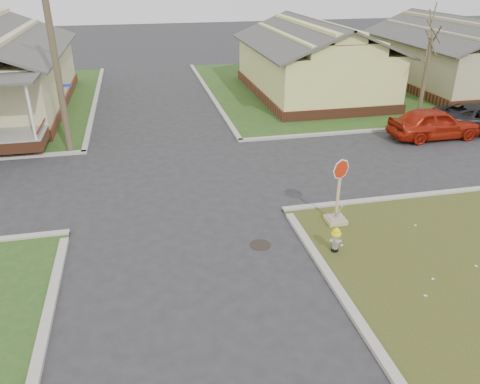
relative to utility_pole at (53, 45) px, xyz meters
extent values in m
plane|color=#28282A|center=(4.20, -8.90, -4.66)|extent=(120.00, 120.00, 0.00)
cube|color=#26491A|center=(26.20, 9.10, -4.64)|extent=(37.00, 19.00, 0.05)
cylinder|color=black|center=(6.40, -9.40, -4.66)|extent=(0.64, 0.64, 0.01)
cube|color=brown|center=(14.20, 7.60, -4.36)|extent=(7.20, 11.20, 0.60)
cube|color=#EEED8C|center=(14.20, 7.60, -2.76)|extent=(7.00, 11.00, 2.60)
cube|color=brown|center=(24.20, 7.60, -4.36)|extent=(7.20, 11.20, 0.60)
cube|color=tan|center=(24.20, 7.60, -2.76)|extent=(7.00, 11.00, 2.60)
cylinder|color=#4A3F2A|center=(0.00, 0.00, -0.16)|extent=(0.28, 0.28, 9.00)
cylinder|color=#4A3F2A|center=(18.20, 1.30, -2.51)|extent=(0.22, 0.22, 4.20)
cylinder|color=black|center=(8.43, -10.26, -4.56)|extent=(0.21, 0.21, 0.10)
cylinder|color=#B6B5BA|center=(8.43, -10.26, -4.29)|extent=(0.18, 0.18, 0.44)
sphere|color=#B6B5BA|center=(8.43, -10.26, -4.07)|extent=(0.18, 0.18, 0.18)
cylinder|color=#FFEE0D|center=(8.43, -10.26, -4.03)|extent=(0.29, 0.29, 0.06)
cylinder|color=#FFEE0D|center=(8.43, -10.26, -3.96)|extent=(0.21, 0.21, 0.10)
sphere|color=#FFEE0D|center=(8.43, -10.26, -3.91)|extent=(0.15, 0.15, 0.15)
cube|color=tan|center=(9.14, -8.65, -4.54)|extent=(0.62, 0.62, 0.15)
cube|color=gray|center=(9.14, -8.65, -4.44)|extent=(0.50, 0.50, 0.04)
cube|color=tan|center=(9.14, -8.65, -3.47)|extent=(0.09, 0.04, 2.08)
cylinder|color=red|center=(9.14, -8.69, -2.73)|extent=(0.56, 0.24, 0.60)
cylinder|color=white|center=(9.14, -8.68, -2.73)|extent=(0.63, 0.27, 0.67)
imported|color=#A31D0B|center=(17.05, -1.80, -3.91)|extent=(4.41, 1.81, 1.50)
camera|label=1|loc=(3.22, -20.99, 2.97)|focal=35.00mm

